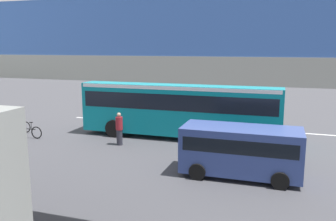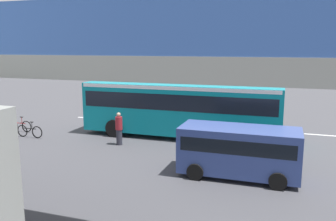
{
  "view_description": "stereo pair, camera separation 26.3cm",
  "coord_description": "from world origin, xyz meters",
  "px_view_note": "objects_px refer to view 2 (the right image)",
  "views": [
    {
      "loc": [
        -5.44,
        19.81,
        5.3
      ],
      "look_at": [
        0.68,
        0.72,
        1.6
      ],
      "focal_mm": 37.43,
      "sensor_mm": 36.0,
      "label": 1
    },
    {
      "loc": [
        -5.69,
        19.73,
        5.3
      ],
      "look_at": [
        0.68,
        0.72,
        1.6
      ],
      "focal_mm": 37.43,
      "sensor_mm": 36.0,
      "label": 2
    }
  ],
  "objects_px": {
    "city_bus": "(180,105)",
    "pedestrian": "(119,129)",
    "parked_van": "(239,149)",
    "bicycle_red": "(20,126)",
    "traffic_sign": "(249,97)",
    "bicycle_black": "(30,131)"
  },
  "relations": [
    {
      "from": "bicycle_red",
      "to": "pedestrian",
      "type": "bearing_deg",
      "value": 174.3
    },
    {
      "from": "parked_van",
      "to": "pedestrian",
      "type": "bearing_deg",
      "value": -21.53
    },
    {
      "from": "traffic_sign",
      "to": "bicycle_red",
      "type": "bearing_deg",
      "value": 27.22
    },
    {
      "from": "bicycle_black",
      "to": "pedestrian",
      "type": "xyz_separation_m",
      "value": [
        -5.68,
        -0.28,
        0.51
      ]
    },
    {
      "from": "city_bus",
      "to": "bicycle_red",
      "type": "height_order",
      "value": "city_bus"
    },
    {
      "from": "bicycle_black",
      "to": "traffic_sign",
      "type": "relative_size",
      "value": 0.63
    },
    {
      "from": "traffic_sign",
      "to": "pedestrian",
      "type": "bearing_deg",
      "value": 51.27
    },
    {
      "from": "city_bus",
      "to": "parked_van",
      "type": "bearing_deg",
      "value": 127.47
    },
    {
      "from": "parked_van",
      "to": "traffic_sign",
      "type": "bearing_deg",
      "value": -86.36
    },
    {
      "from": "bicycle_red",
      "to": "pedestrian",
      "type": "height_order",
      "value": "pedestrian"
    },
    {
      "from": "city_bus",
      "to": "parked_van",
      "type": "height_order",
      "value": "city_bus"
    },
    {
      "from": "parked_van",
      "to": "pedestrian",
      "type": "height_order",
      "value": "parked_van"
    },
    {
      "from": "parked_van",
      "to": "traffic_sign",
      "type": "relative_size",
      "value": 1.71
    },
    {
      "from": "city_bus",
      "to": "pedestrian",
      "type": "distance_m",
      "value": 3.91
    },
    {
      "from": "city_bus",
      "to": "bicycle_red",
      "type": "relative_size",
      "value": 6.52
    },
    {
      "from": "parked_van",
      "to": "bicycle_black",
      "type": "height_order",
      "value": "parked_van"
    },
    {
      "from": "parked_van",
      "to": "bicycle_red",
      "type": "bearing_deg",
      "value": -13.58
    },
    {
      "from": "pedestrian",
      "to": "bicycle_red",
      "type": "bearing_deg",
      "value": -5.7
    },
    {
      "from": "city_bus",
      "to": "bicycle_red",
      "type": "distance_m",
      "value": 10.23
    },
    {
      "from": "city_bus",
      "to": "bicycle_black",
      "type": "bearing_deg",
      "value": 19.59
    },
    {
      "from": "city_bus",
      "to": "traffic_sign",
      "type": "bearing_deg",
      "value": -125.02
    },
    {
      "from": "city_bus",
      "to": "pedestrian",
      "type": "bearing_deg",
      "value": 45.35
    }
  ]
}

